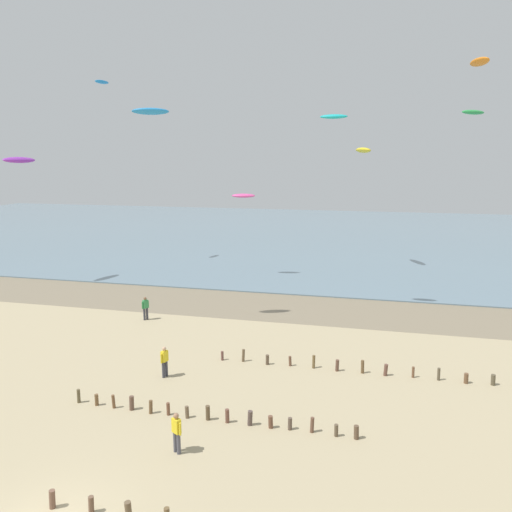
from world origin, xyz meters
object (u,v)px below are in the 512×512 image
(kite_aloft_6, at_px, (243,196))
(kite_aloft_1, at_px, (19,160))
(person_nearest_camera, at_px, (145,308))
(kite_aloft_7, at_px, (480,62))
(kite_aloft_8, at_px, (363,150))
(kite_aloft_2, at_px, (334,117))
(kite_aloft_0, at_px, (150,111))
(kite_aloft_3, at_px, (102,82))
(kite_aloft_5, at_px, (473,112))
(person_by_waterline, at_px, (165,361))
(person_mid_beach, at_px, (177,432))

(kite_aloft_6, bearing_deg, kite_aloft_1, -168.69)
(person_nearest_camera, distance_m, kite_aloft_6, 16.49)
(person_nearest_camera, xyz_separation_m, kite_aloft_7, (23.92, 14.91, 18.52))
(person_nearest_camera, relative_size, kite_aloft_8, 0.54)
(kite_aloft_2, height_order, kite_aloft_6, kite_aloft_2)
(kite_aloft_0, bearing_deg, kite_aloft_3, 106.59)
(kite_aloft_1, height_order, kite_aloft_2, kite_aloft_2)
(kite_aloft_1, xyz_separation_m, kite_aloft_6, (18.73, 7.33, -3.38))
(kite_aloft_2, xyz_separation_m, kite_aloft_5, (13.54, 23.88, 2.10))
(kite_aloft_5, relative_size, kite_aloft_7, 1.13)
(kite_aloft_7, bearing_deg, kite_aloft_1, 84.32)
(person_nearest_camera, bearing_deg, kite_aloft_2, 22.58)
(person_by_waterline, height_order, kite_aloft_5, kite_aloft_5)
(kite_aloft_7, bearing_deg, kite_aloft_0, 106.75)
(kite_aloft_2, distance_m, kite_aloft_6, 14.43)
(kite_aloft_3, height_order, kite_aloft_7, kite_aloft_7)
(person_nearest_camera, relative_size, kite_aloft_1, 0.55)
(person_by_waterline, distance_m, kite_aloft_0, 16.47)
(kite_aloft_0, bearing_deg, kite_aloft_8, 37.20)
(person_mid_beach, relative_size, kite_aloft_7, 0.60)
(kite_aloft_3, height_order, kite_aloft_6, kite_aloft_3)
(kite_aloft_5, bearing_deg, kite_aloft_2, -156.69)
(person_by_waterline, bearing_deg, person_nearest_camera, 121.36)
(person_mid_beach, distance_m, person_by_waterline, 7.13)
(person_nearest_camera, bearing_deg, person_mid_beach, -60.35)
(person_by_waterline, distance_m, kite_aloft_5, 45.96)
(kite_aloft_1, bearing_deg, person_mid_beach, 65.41)
(person_nearest_camera, bearing_deg, kite_aloft_1, 154.81)
(kite_aloft_8, bearing_deg, person_mid_beach, 146.95)
(kite_aloft_6, distance_m, kite_aloft_8, 13.69)
(kite_aloft_1, height_order, kite_aloft_8, kite_aloft_8)
(kite_aloft_5, xyz_separation_m, kite_aloft_8, (-11.66, -7.82, -4.22))
(person_nearest_camera, distance_m, person_mid_beach, 17.13)
(person_nearest_camera, bearing_deg, kite_aloft_5, 48.00)
(person_mid_beach, bearing_deg, kite_aloft_1, 137.00)
(kite_aloft_6, bearing_deg, kite_aloft_0, -109.62)
(kite_aloft_8, bearing_deg, kite_aloft_0, 124.70)
(kite_aloft_1, xyz_separation_m, kite_aloft_5, (41.38, 22.08, 5.19))
(person_mid_beach, bearing_deg, kite_aloft_2, 78.08)
(kite_aloft_5, bearing_deg, kite_aloft_7, -136.53)
(person_by_waterline, xyz_separation_m, kite_aloft_2, (7.53, 13.84, 13.56))
(person_by_waterline, distance_m, kite_aloft_8, 33.38)
(kite_aloft_6, relative_size, kite_aloft_7, 0.79)
(kite_aloft_5, distance_m, kite_aloft_7, 14.74)
(person_mid_beach, relative_size, kite_aloft_3, 0.91)
(kite_aloft_0, distance_m, kite_aloft_2, 12.87)
(person_mid_beach, height_order, kite_aloft_6, kite_aloft_6)
(kite_aloft_2, xyz_separation_m, kite_aloft_6, (-9.10, 9.14, -6.46))
(person_mid_beach, xyz_separation_m, person_by_waterline, (-3.27, 6.34, 0.00))
(kite_aloft_7, distance_m, kite_aloft_8, 13.35)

